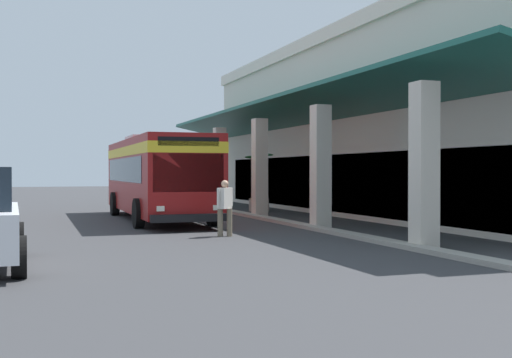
# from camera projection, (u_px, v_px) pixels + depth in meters

# --- Properties ---
(ground) EXTENTS (120.00, 120.00, 0.00)m
(ground) POSITION_uv_depth(u_px,v_px,m) (365.00, 217.00, 26.71)
(ground) COLOR #38383A
(curb_strip) EXTENTS (35.55, 0.50, 0.12)m
(curb_strip) POSITION_uv_depth(u_px,v_px,m) (250.00, 215.00, 27.00)
(curb_strip) COLOR #9E998E
(curb_strip) RESTS_ON ground
(plaza_building) EXTENTS (29.93, 16.08, 8.04)m
(plaza_building) POSITION_uv_depth(u_px,v_px,m) (446.00, 126.00, 30.19)
(plaza_building) COLOR beige
(plaza_building) RESTS_ON ground
(transit_bus) EXTENTS (11.24, 2.94, 3.34)m
(transit_bus) POSITION_uv_depth(u_px,v_px,m) (157.00, 172.00, 25.36)
(transit_bus) COLOR maroon
(transit_bus) RESTS_ON ground
(pedestrian) EXTENTS (0.48, 0.57, 1.64)m
(pedestrian) POSITION_uv_depth(u_px,v_px,m) (225.00, 205.00, 18.82)
(pedestrian) COLOR #726651
(pedestrian) RESTS_ON ground
(potted_palm) EXTENTS (1.91, 1.47, 2.77)m
(potted_palm) POSITION_uv_depth(u_px,v_px,m) (259.00, 196.00, 30.55)
(potted_palm) COLOR gray
(potted_palm) RESTS_ON ground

